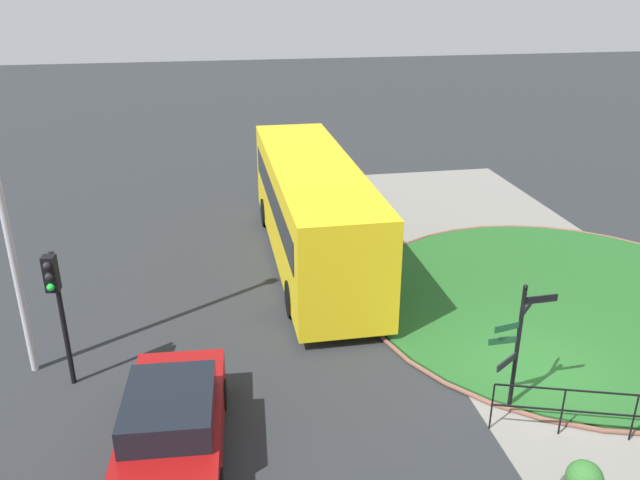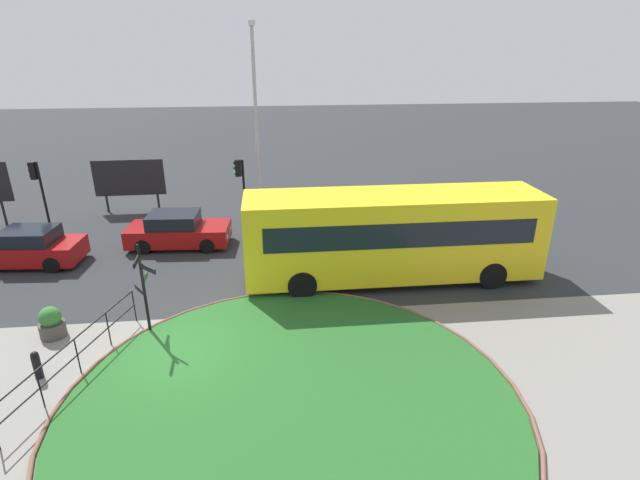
{
  "view_description": "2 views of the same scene",
  "coord_description": "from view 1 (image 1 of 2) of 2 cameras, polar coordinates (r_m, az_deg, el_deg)",
  "views": [
    {
      "loc": [
        -11.23,
        7.03,
        8.49
      ],
      "look_at": [
        4.58,
        4.17,
        1.79
      ],
      "focal_mm": 35.74,
      "sensor_mm": 36.0,
      "label": 1
    },
    {
      "loc": [
        2.76,
        -12.02,
        8.13
      ],
      "look_at": [
        4.46,
        3.67,
        1.77
      ],
      "focal_mm": 27.22,
      "sensor_mm": 36.0,
      "label": 2
    }
  ],
  "objects": [
    {
      "name": "grass_kerb_ring",
      "position": [
        19.19,
        21.05,
        -5.06
      ],
      "size": [
        11.42,
        11.42,
        0.11
      ],
      "primitive_type": "torus",
      "color": "brown",
      "rests_on": "ground"
    },
    {
      "name": "sidewalk_paving",
      "position": [
        16.77,
        25.02,
        -10.11
      ],
      "size": [
        32.0,
        7.8,
        0.02
      ],
      "primitive_type": "cube",
      "color": "gray",
      "rests_on": "ground"
    },
    {
      "name": "railing_grass_edge",
      "position": [
        14.1,
        26.4,
        -13.56
      ],
      "size": [
        1.69,
        5.16,
        1.09
      ],
      "rotation": [
        0.0,
        0.0,
        4.4
      ],
      "color": "black",
      "rests_on": "ground"
    },
    {
      "name": "car_trailing",
      "position": [
        12.72,
        -13.05,
        -15.84
      ],
      "size": [
        4.38,
        2.1,
        1.5
      ],
      "rotation": [
        0.0,
        0.0,
        -0.06
      ],
      "color": "maroon",
      "rests_on": "ground"
    },
    {
      "name": "bus_yellow",
      "position": [
        19.81,
        -0.68,
        2.77
      ],
      "size": [
        10.65,
        2.61,
        3.27
      ],
      "rotation": [
        0.0,
        0.0,
        0.0
      ],
      "color": "yellow",
      "rests_on": "ground"
    },
    {
      "name": "ground",
      "position": [
        15.73,
        18.59,
        -11.35
      ],
      "size": [
        120.0,
        120.0,
        0.0
      ],
      "primitive_type": "plane",
      "color": "#282B2D"
    },
    {
      "name": "grass_island",
      "position": [
        19.19,
        21.04,
        -5.08
      ],
      "size": [
        11.11,
        11.11,
        0.1
      ],
      "primitive_type": "cylinder",
      "color": "#235B23",
      "rests_on": "ground"
    },
    {
      "name": "signpost_directional",
      "position": [
        13.62,
        17.25,
        -8.48
      ],
      "size": [
        0.97,
        1.39,
        2.91
      ],
      "color": "black",
      "rests_on": "ground"
    },
    {
      "name": "traffic_light_far",
      "position": [
        14.44,
        -22.61,
        -4.31
      ],
      "size": [
        0.49,
        0.28,
        3.21
      ],
      "rotation": [
        0.0,
        0.0,
        3.05
      ],
      "color": "black",
      "rests_on": "ground"
    }
  ]
}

